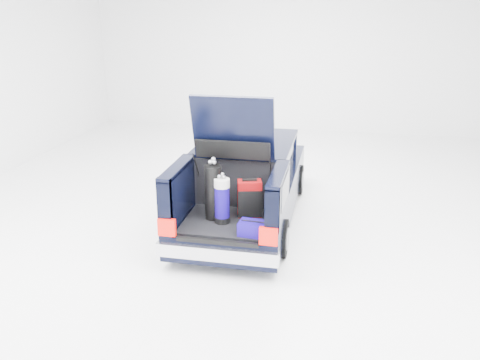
% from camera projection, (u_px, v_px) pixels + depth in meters
% --- Properties ---
extents(ground, '(14.00, 14.00, 0.00)m').
position_uv_depth(ground, '(245.00, 218.00, 9.39)').
color(ground, white).
rests_on(ground, ground).
extents(car, '(1.87, 4.65, 2.47)m').
position_uv_depth(car, '(247.00, 182.00, 9.26)').
color(car, black).
rests_on(car, ground).
extents(red_suitcase, '(0.41, 0.33, 0.61)m').
position_uv_depth(red_suitcase, '(249.00, 199.00, 7.91)').
color(red_suitcase, '#730305').
rests_on(red_suitcase, car).
extents(black_golf_bag, '(0.31, 0.33, 0.96)m').
position_uv_depth(black_golf_bag, '(213.00, 192.00, 7.76)').
color(black_golf_bag, black).
rests_on(black_golf_bag, car).
extents(blue_golf_bag, '(0.25, 0.25, 0.79)m').
position_uv_depth(blue_golf_bag, '(222.00, 200.00, 7.64)').
color(blue_golf_bag, black).
rests_on(blue_golf_bag, car).
extents(blue_duffel, '(0.44, 0.31, 0.22)m').
position_uv_depth(blue_duffel, '(254.00, 228.00, 7.31)').
color(blue_duffel, '#13046D').
rests_on(blue_duffel, car).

